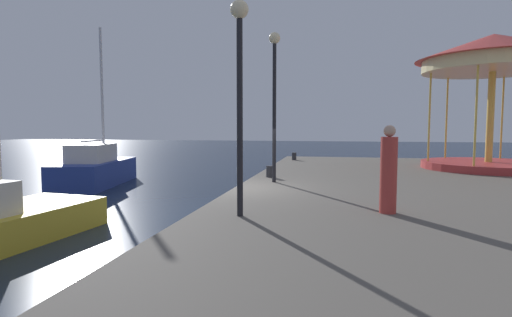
# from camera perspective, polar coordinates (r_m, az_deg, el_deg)

# --- Properties ---
(ground_plane) EXTENTS (120.00, 120.00, 0.00)m
(ground_plane) POSITION_cam_1_polar(r_m,az_deg,el_deg) (12.09, -2.89, -7.78)
(ground_plane) COLOR #162338
(quay_dock) EXTENTS (14.22, 24.92, 0.80)m
(quay_dock) POSITION_cam_1_polar(r_m,az_deg,el_deg) (12.38, 31.16, -6.27)
(quay_dock) COLOR #5B564F
(quay_dock) RESTS_ON ground
(sailboat_blue) EXTENTS (2.94, 5.39, 7.07)m
(sailboat_blue) POSITION_cam_1_polar(r_m,az_deg,el_deg) (19.05, -21.86, -1.39)
(sailboat_blue) COLOR navy
(sailboat_blue) RESTS_ON ground
(carousel) EXTENTS (6.07, 6.07, 5.57)m
(carousel) POSITION_cam_1_polar(r_m,az_deg,el_deg) (19.58, 30.52, 10.98)
(carousel) COLOR #B23333
(carousel) RESTS_ON quay_dock
(lamp_post_near_edge) EXTENTS (0.36, 0.36, 4.21)m
(lamp_post_near_edge) POSITION_cam_1_polar(r_m,az_deg,el_deg) (8.01, -2.34, 12.47)
(lamp_post_near_edge) COLOR black
(lamp_post_near_edge) RESTS_ON quay_dock
(lamp_post_mid_promenade) EXTENTS (0.36, 0.36, 4.72)m
(lamp_post_mid_promenade) POSITION_cam_1_polar(r_m,az_deg,el_deg) (12.92, 2.62, 10.80)
(lamp_post_mid_promenade) COLOR black
(lamp_post_mid_promenade) RESTS_ON quay_dock
(bollard_south) EXTENTS (0.24, 0.24, 0.40)m
(bollard_south) POSITION_cam_1_polar(r_m,az_deg,el_deg) (21.51, 5.43, 0.32)
(bollard_south) COLOR #2D2D33
(bollard_south) RESTS_ON quay_dock
(bollard_north) EXTENTS (0.24, 0.24, 0.40)m
(bollard_north) POSITION_cam_1_polar(r_m,az_deg,el_deg) (14.19, 1.93, -1.85)
(bollard_north) COLOR #2D2D33
(bollard_north) RESTS_ON quay_dock
(person_by_the_water) EXTENTS (0.34, 0.34, 1.81)m
(person_by_the_water) POSITION_cam_1_polar(r_m,az_deg,el_deg) (8.70, 18.27, -1.83)
(person_by_the_water) COLOR #B23833
(person_by_the_water) RESTS_ON quay_dock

